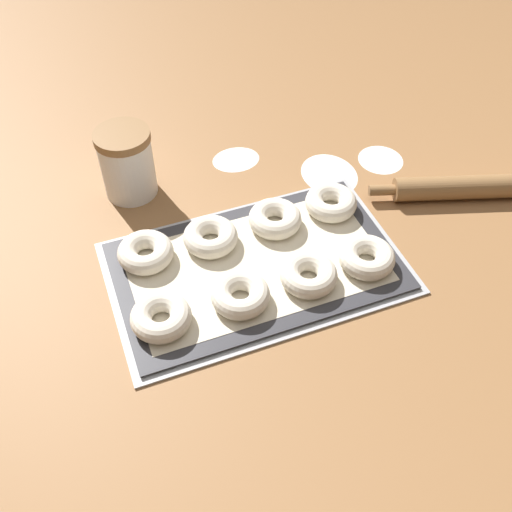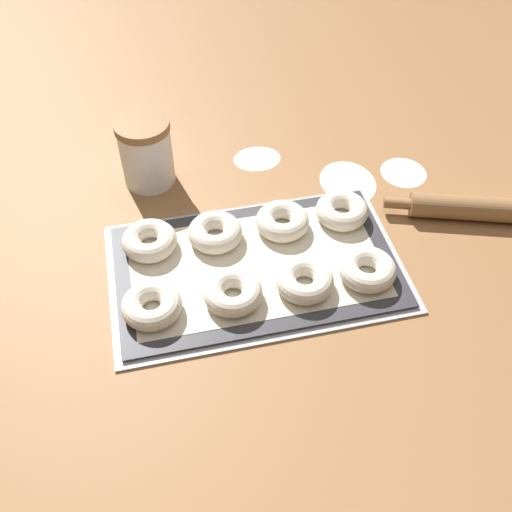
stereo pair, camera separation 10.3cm
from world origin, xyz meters
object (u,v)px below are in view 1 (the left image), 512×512
Objects in this scene: bagel_back_far_right at (331,202)px; rolling_pin at (485,187)px; bagel_front_far_right at (367,257)px; bagel_back_mid_right at (275,219)px; bagel_front_mid_right at (309,275)px; bagel_back_far_left at (146,252)px; bagel_front_far_left at (161,317)px; flour_canister at (127,163)px; bagel_back_mid_left at (211,237)px; bagel_front_mid_left at (240,295)px; baking_tray at (256,265)px.

rolling_pin is (0.30, -0.06, -0.01)m from bagel_back_far_right.
bagel_front_far_right is 1.00× the size of bagel_back_far_right.
bagel_front_far_right and bagel_back_mid_right have the same top height.
bagel_back_far_right and rolling_pin have the same top height.
rolling_pin is at bearing 11.73° from bagel_front_mid_right.
bagel_back_far_left is at bearing 174.62° from rolling_pin.
bagel_front_far_left is 0.15m from bagel_back_far_left.
flour_canister reaches higher than bagel_front_mid_right.
bagel_back_far_right is at bearing 1.37° from bagel_back_mid_right.
bagel_back_far_right is 0.22× the size of rolling_pin.
flour_canister reaches higher than rolling_pin.
bagel_back_mid_left is 0.24m from bagel_back_far_right.
bagel_front_mid_left is 1.00× the size of bagel_back_mid_right.
baking_tray is 5.21× the size of bagel_back_mid_left.
bagel_front_far_right is at bearing -22.86° from bagel_back_far_left.
rolling_pin is (0.31, 0.09, -0.01)m from bagel_front_far_right.
flour_canister is at bearing 149.31° from bagel_back_far_right.
bagel_front_mid_left is 0.28m from bagel_back_far_right.
bagel_back_far_right is (0.12, 0.00, 0.00)m from bagel_back_mid_right.
bagel_back_far_left is at bearing 179.26° from bagel_back_mid_right.
bagel_back_far_left is (-0.12, 0.15, 0.00)m from bagel_front_mid_left.
bagel_front_far_left is at bearing 179.23° from bagel_front_mid_right.
bagel_front_far_right is 0.38m from bagel_back_far_left.
baking_tray is 3.67× the size of flour_canister.
bagel_back_mid_right reaches higher than baking_tray.
bagel_front_far_left and bagel_front_far_right have the same top height.
baking_tray is at bearing -131.64° from bagel_back_mid_right.
flour_canister is (-0.22, 0.35, 0.04)m from bagel_front_mid_right.
bagel_back_mid_right is (0.25, 0.14, 0.00)m from bagel_front_far_left.
bagel_back_mid_right is (0.13, 0.00, 0.00)m from bagel_back_mid_left.
bagel_front_mid_right is 1.00× the size of bagel_back_mid_right.
rolling_pin is at bearing -22.25° from flour_canister.
bagel_back_mid_left is 0.22× the size of rolling_pin.
bagel_front_far_right is at bearing -0.55° from bagel_front_far_left.
bagel_back_mid_left is at bearing 173.97° from rolling_pin.
bagel_back_far_left is at bearing -95.49° from flour_canister.
flour_canister is 0.32× the size of rolling_pin.
bagel_front_far_left is 1.00× the size of bagel_front_mid_left.
bagel_back_far_right is at bearing 168.48° from rolling_pin.
bagel_back_far_left is 1.00× the size of bagel_back_far_right.
rolling_pin is at bearing 7.07° from bagel_front_far_left.
rolling_pin is (0.54, -0.06, -0.01)m from bagel_back_mid_left.
baking_tray is 5.21× the size of bagel_front_mid_left.
bagel_front_far_right and bagel_back_mid_left have the same top height.
baking_tray is 0.19m from bagel_back_far_left.
bagel_front_mid_right is 0.11m from bagel_front_far_right.
bagel_front_far_left is 0.13m from bagel_front_mid_left.
bagel_back_mid_left is at bearing -179.22° from bagel_back_mid_right.
bagel_front_far_right is (0.23, -0.00, 0.00)m from bagel_front_mid_left.
baking_tray is at bearing 52.37° from bagel_front_mid_left.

